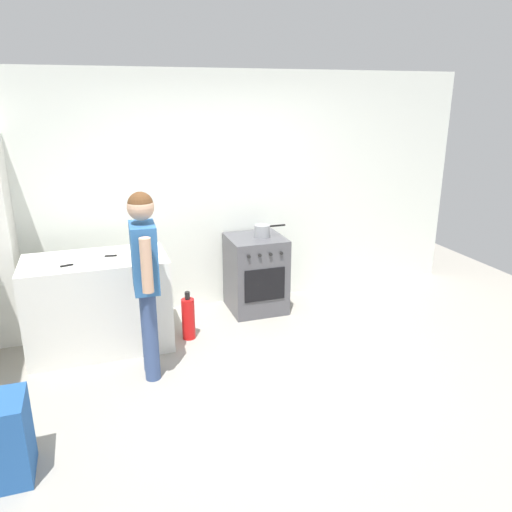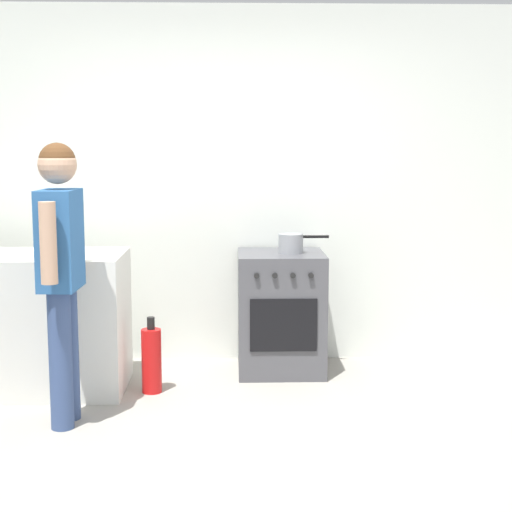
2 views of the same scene
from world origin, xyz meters
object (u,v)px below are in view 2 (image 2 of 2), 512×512
(knife_utility, at_px, (38,253))
(person, at_px, (61,259))
(oven_left, at_px, (281,312))
(fire_extinguisher, at_px, (152,360))
(pot, at_px, (291,243))

(knife_utility, height_order, person, person)
(oven_left, xyz_separation_m, person, (-1.31, -1.04, 0.53))
(oven_left, height_order, fire_extinguisher, oven_left)
(pot, relative_size, fire_extinguisher, 0.71)
(pot, height_order, knife_utility, pot)
(knife_utility, bearing_deg, fire_extinguisher, -9.17)
(oven_left, relative_size, knife_utility, 3.38)
(knife_utility, distance_m, person, 0.75)
(person, height_order, fire_extinguisher, person)
(pot, height_order, fire_extinguisher, pot)
(pot, xyz_separation_m, knife_utility, (-1.68, -0.33, -0.01))
(pot, xyz_separation_m, person, (-1.38, -1.02, 0.04))
(oven_left, xyz_separation_m, fire_extinguisher, (-0.87, -0.48, -0.21))
(knife_utility, distance_m, fire_extinguisher, 1.02)
(oven_left, xyz_separation_m, pot, (0.07, -0.02, 0.49))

